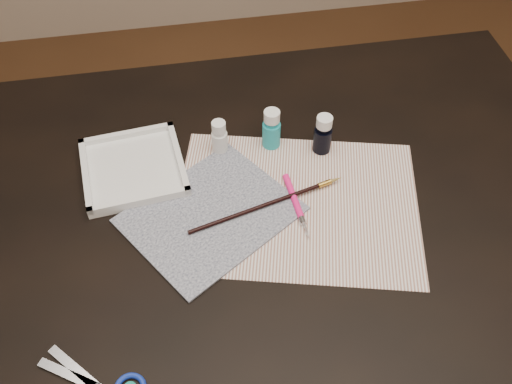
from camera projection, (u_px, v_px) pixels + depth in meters
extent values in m
cube|color=#422614|center=(256.00, 377.00, 1.60)|extent=(3.50, 3.50, 0.02)
cube|color=black|center=(256.00, 311.00, 1.31)|extent=(1.30, 0.90, 0.75)
cube|color=white|center=(297.00, 204.00, 1.03)|extent=(0.50, 0.43, 0.00)
cube|color=black|center=(211.00, 214.00, 1.01)|extent=(0.35, 0.34, 0.00)
cylinder|color=white|center=(219.00, 137.00, 1.09)|extent=(0.04, 0.04, 0.07)
cylinder|color=teal|center=(271.00, 129.00, 1.10)|extent=(0.04, 0.04, 0.09)
cylinder|color=black|center=(323.00, 134.00, 1.09)|extent=(0.04, 0.04, 0.08)
cube|color=white|center=(133.00, 167.00, 1.07)|extent=(0.20, 0.20, 0.02)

